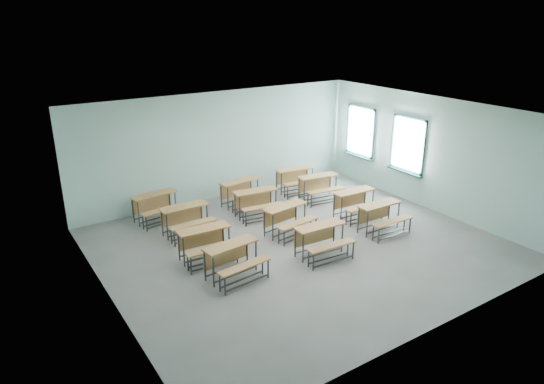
{
  "coord_description": "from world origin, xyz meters",
  "views": [
    {
      "loc": [
        -6.35,
        -8.49,
        5.28
      ],
      "look_at": [
        -0.01,
        1.2,
        1.0
      ],
      "focal_mm": 32.0,
      "sensor_mm": 36.0,
      "label": 1
    }
  ],
  "objects_px": {
    "desk_unit_r0c1": "(322,236)",
    "desk_unit_r0c2": "(382,214)",
    "desk_unit_r2c0": "(186,216)",
    "desk_unit_r2c2": "(320,184)",
    "desk_unit_r3c2": "(296,177)",
    "desk_unit_r1c1": "(288,216)",
    "desk_unit_r1c2": "(356,200)",
    "desk_unit_r0c0": "(234,256)",
    "desk_unit_r3c1": "(242,189)",
    "desk_unit_r2c1": "(257,200)",
    "desk_unit_r1c0": "(206,240)",
    "desk_unit_r3c0": "(156,203)"
  },
  "relations": [
    {
      "from": "desk_unit_r1c1",
      "to": "desk_unit_r2c0",
      "type": "relative_size",
      "value": 1.07
    },
    {
      "from": "desk_unit_r2c1",
      "to": "desk_unit_r3c1",
      "type": "relative_size",
      "value": 0.99
    },
    {
      "from": "desk_unit_r0c2",
      "to": "desk_unit_r3c1",
      "type": "xyz_separation_m",
      "value": [
        -2.06,
        3.54,
        0.0
      ]
    },
    {
      "from": "desk_unit_r2c0",
      "to": "desk_unit_r3c1",
      "type": "xyz_separation_m",
      "value": [
        2.16,
        0.96,
        0.0
      ]
    },
    {
      "from": "desk_unit_r2c0",
      "to": "desk_unit_r2c1",
      "type": "xyz_separation_m",
      "value": [
        2.09,
        0.01,
        0.0
      ]
    },
    {
      "from": "desk_unit_r3c2",
      "to": "desk_unit_r0c1",
      "type": "bearing_deg",
      "value": -111.11
    },
    {
      "from": "desk_unit_r1c2",
      "to": "desk_unit_r2c2",
      "type": "relative_size",
      "value": 0.96
    },
    {
      "from": "desk_unit_r0c0",
      "to": "desk_unit_r3c1",
      "type": "distance_m",
      "value": 4.12
    },
    {
      "from": "desk_unit_r2c0",
      "to": "desk_unit_r2c1",
      "type": "relative_size",
      "value": 0.95
    },
    {
      "from": "desk_unit_r3c2",
      "to": "desk_unit_r1c0",
      "type": "bearing_deg",
      "value": -142.84
    },
    {
      "from": "desk_unit_r0c2",
      "to": "desk_unit_r0c0",
      "type": "bearing_deg",
      "value": 179.42
    },
    {
      "from": "desk_unit_r1c2",
      "to": "desk_unit_r2c1",
      "type": "relative_size",
      "value": 0.97
    },
    {
      "from": "desk_unit_r1c1",
      "to": "desk_unit_r0c0",
      "type": "bearing_deg",
      "value": -160.09
    },
    {
      "from": "desk_unit_r1c0",
      "to": "desk_unit_r3c1",
      "type": "xyz_separation_m",
      "value": [
        2.34,
        2.45,
        0.0
      ]
    },
    {
      "from": "desk_unit_r0c0",
      "to": "desk_unit_r0c2",
      "type": "distance_m",
      "value": 4.27
    },
    {
      "from": "desk_unit_r1c0",
      "to": "desk_unit_r2c2",
      "type": "relative_size",
      "value": 0.96
    },
    {
      "from": "desk_unit_r1c2",
      "to": "desk_unit_r3c1",
      "type": "relative_size",
      "value": 0.95
    },
    {
      "from": "desk_unit_r0c2",
      "to": "desk_unit_r3c1",
      "type": "height_order",
      "value": "same"
    },
    {
      "from": "desk_unit_r1c1",
      "to": "desk_unit_r1c2",
      "type": "xyz_separation_m",
      "value": [
        2.19,
        -0.13,
        0.0
      ]
    },
    {
      "from": "desk_unit_r0c2",
      "to": "desk_unit_r2c2",
      "type": "xyz_separation_m",
      "value": [
        0.09,
        2.65,
        0.0
      ]
    },
    {
      "from": "desk_unit_r0c0",
      "to": "desk_unit_r1c2",
      "type": "xyz_separation_m",
      "value": [
        4.38,
        1.02,
        0.0
      ]
    },
    {
      "from": "desk_unit_r2c2",
      "to": "desk_unit_r3c2",
      "type": "xyz_separation_m",
      "value": [
        -0.17,
        0.95,
        0.0
      ]
    },
    {
      "from": "desk_unit_r3c0",
      "to": "desk_unit_r1c1",
      "type": "bearing_deg",
      "value": -54.04
    },
    {
      "from": "desk_unit_r0c2",
      "to": "desk_unit_r2c0",
      "type": "bearing_deg",
      "value": 148.8
    },
    {
      "from": "desk_unit_r0c0",
      "to": "desk_unit_r3c1",
      "type": "xyz_separation_m",
      "value": [
        2.2,
        3.48,
        0.0
      ]
    },
    {
      "from": "desk_unit_r1c1",
      "to": "desk_unit_r3c2",
      "type": "relative_size",
      "value": 1.01
    },
    {
      "from": "desk_unit_r1c2",
      "to": "desk_unit_r3c1",
      "type": "bearing_deg",
      "value": 134.42
    },
    {
      "from": "desk_unit_r0c0",
      "to": "desk_unit_r2c0",
      "type": "relative_size",
      "value": 1.05
    },
    {
      "from": "desk_unit_r0c1",
      "to": "desk_unit_r1c1",
      "type": "xyz_separation_m",
      "value": [
        0.04,
        1.42,
        0.0
      ]
    },
    {
      "from": "desk_unit_r2c0",
      "to": "desk_unit_r2c2",
      "type": "distance_m",
      "value": 4.32
    },
    {
      "from": "desk_unit_r3c0",
      "to": "desk_unit_r0c2",
      "type": "bearing_deg",
      "value": -47.44
    },
    {
      "from": "desk_unit_r3c2",
      "to": "desk_unit_r0c2",
      "type": "bearing_deg",
      "value": -81.76
    },
    {
      "from": "desk_unit_r3c0",
      "to": "desk_unit_r1c2",
      "type": "bearing_deg",
      "value": -37.92
    },
    {
      "from": "desk_unit_r0c1",
      "to": "desk_unit_r0c2",
      "type": "bearing_deg",
      "value": 8.88
    },
    {
      "from": "desk_unit_r0c1",
      "to": "desk_unit_r0c2",
      "type": "distance_m",
      "value": 2.12
    },
    {
      "from": "desk_unit_r3c0",
      "to": "desk_unit_r2c0",
      "type": "bearing_deg",
      "value": -83.19
    },
    {
      "from": "desk_unit_r0c2",
      "to": "desk_unit_r3c2",
      "type": "distance_m",
      "value": 3.6
    },
    {
      "from": "desk_unit_r0c2",
      "to": "desk_unit_r1c0",
      "type": "distance_m",
      "value": 4.54
    },
    {
      "from": "desk_unit_r0c1",
      "to": "desk_unit_r0c2",
      "type": "xyz_separation_m",
      "value": [
        2.11,
        0.21,
        0.0
      ]
    },
    {
      "from": "desk_unit_r1c1",
      "to": "desk_unit_r3c1",
      "type": "xyz_separation_m",
      "value": [
        0.01,
        2.33,
        0.0
      ]
    },
    {
      "from": "desk_unit_r2c2",
      "to": "desk_unit_r1c2",
      "type": "bearing_deg",
      "value": -81.85
    },
    {
      "from": "desk_unit_r1c1",
      "to": "desk_unit_r1c2",
      "type": "distance_m",
      "value": 2.19
    },
    {
      "from": "desk_unit_r2c0",
      "to": "desk_unit_r2c2",
      "type": "height_order",
      "value": "same"
    },
    {
      "from": "desk_unit_r0c2",
      "to": "desk_unit_r2c0",
      "type": "distance_m",
      "value": 4.95
    },
    {
      "from": "desk_unit_r3c2",
      "to": "desk_unit_r2c2",
      "type": "bearing_deg",
      "value": -72.98
    },
    {
      "from": "desk_unit_r0c1",
      "to": "desk_unit_r2c2",
      "type": "height_order",
      "value": "same"
    },
    {
      "from": "desk_unit_r2c0",
      "to": "desk_unit_r3c2",
      "type": "height_order",
      "value": "same"
    },
    {
      "from": "desk_unit_r1c0",
      "to": "desk_unit_r2c1",
      "type": "height_order",
      "value": "same"
    },
    {
      "from": "desk_unit_r0c0",
      "to": "desk_unit_r1c0",
      "type": "height_order",
      "value": "same"
    },
    {
      "from": "desk_unit_r0c0",
      "to": "desk_unit_r0c1",
      "type": "distance_m",
      "value": 2.17
    }
  ]
}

